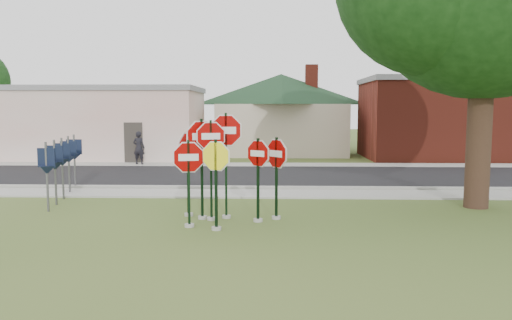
{
  "coord_description": "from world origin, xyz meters",
  "views": [
    {
      "loc": [
        1.4,
        -11.37,
        2.95
      ],
      "look_at": [
        0.98,
        2.0,
        1.56
      ],
      "focal_mm": 35.0,
      "sensor_mm": 36.0,
      "label": 1
    }
  ],
  "objects_px": {
    "stop_sign_center": "(211,156)",
    "stop_sign_left": "(189,172)",
    "stop_sign_yellow": "(216,174)",
    "pedestrian": "(139,148)"
  },
  "relations": [
    {
      "from": "pedestrian",
      "to": "stop_sign_center",
      "type": "bearing_deg",
      "value": 122.72
    },
    {
      "from": "stop_sign_center",
      "to": "stop_sign_yellow",
      "type": "height_order",
      "value": "stop_sign_center"
    },
    {
      "from": "stop_sign_left",
      "to": "pedestrian",
      "type": "distance_m",
      "value": 14.21
    },
    {
      "from": "stop_sign_yellow",
      "to": "stop_sign_left",
      "type": "height_order",
      "value": "stop_sign_yellow"
    },
    {
      "from": "stop_sign_center",
      "to": "stop_sign_yellow",
      "type": "bearing_deg",
      "value": -76.84
    },
    {
      "from": "stop_sign_yellow",
      "to": "pedestrian",
      "type": "xyz_separation_m",
      "value": [
        -5.54,
        13.64,
        -0.47
      ]
    },
    {
      "from": "stop_sign_yellow",
      "to": "stop_sign_left",
      "type": "relative_size",
      "value": 1.01
    },
    {
      "from": "stop_sign_left",
      "to": "stop_sign_yellow",
      "type": "bearing_deg",
      "value": -21.63
    },
    {
      "from": "stop_sign_center",
      "to": "stop_sign_left",
      "type": "xyz_separation_m",
      "value": [
        -0.46,
        -0.78,
        -0.33
      ]
    },
    {
      "from": "stop_sign_yellow",
      "to": "stop_sign_left",
      "type": "bearing_deg",
      "value": 158.37
    }
  ]
}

